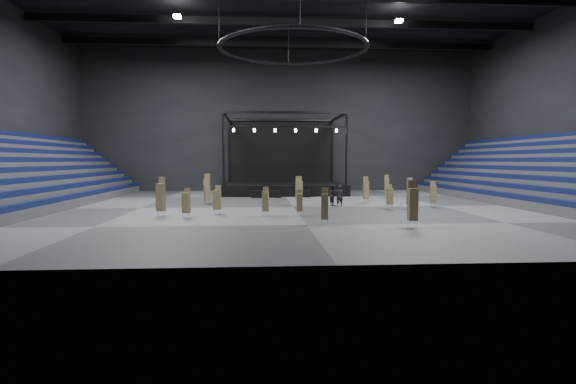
{
  "coord_description": "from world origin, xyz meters",
  "views": [
    {
      "loc": [
        -2.88,
        -37.19,
        3.87
      ],
      "look_at": [
        -0.57,
        -2.0,
        1.4
      ],
      "focal_mm": 28.0,
      "sensor_mm": 36.0,
      "label": 1
    }
  ],
  "objects": [
    {
      "name": "bleachers_left",
      "position": [
        -22.94,
        0.0,
        1.73
      ],
      "size": [
        7.2,
        40.0,
        6.4
      ],
      "color": "#454447",
      "rests_on": "floor"
    },
    {
      "name": "chair_stack_6",
      "position": [
        -0.04,
        -6.15,
        0.99
      ],
      "size": [
        0.42,
        0.42,
        1.86
      ],
      "rotation": [
        0.0,
        0.0,
        0.02
      ],
      "color": "silver",
      "rests_on": "floor"
    },
    {
      "name": "crew_member",
      "position": [
        3.49,
        0.8,
        0.9
      ],
      "size": [
        0.94,
        1.06,
        1.81
      ],
      "primitive_type": "imported",
      "rotation": [
        0.0,
        0.0,
        1.92
      ],
      "color": "black",
      "rests_on": "floor"
    },
    {
      "name": "chair_stack_10",
      "position": [
        -7.75,
        -6.77,
        1.07
      ],
      "size": [
        0.55,
        0.55,
        2.04
      ],
      "rotation": [
        0.0,
        0.0,
        -0.39
      ],
      "color": "silver",
      "rests_on": "floor"
    },
    {
      "name": "chair_stack_5",
      "position": [
        5.99,
        -11.99,
        1.4
      ],
      "size": [
        0.51,
        0.51,
        2.75
      ],
      "rotation": [
        0.0,
        0.0,
        -0.03
      ],
      "color": "silver",
      "rests_on": "floor"
    },
    {
      "name": "chair_stack_1",
      "position": [
        -9.61,
        -5.9,
        1.4
      ],
      "size": [
        0.62,
        0.62,
        2.75
      ],
      "rotation": [
        0.0,
        0.0,
        -0.32
      ],
      "color": "silver",
      "rests_on": "floor"
    },
    {
      "name": "flight_case_mid",
      "position": [
        -1.13,
        9.55,
        0.37
      ],
      "size": [
        1.24,
        0.96,
        0.74
      ],
      "primitive_type": "cube",
      "rotation": [
        0.0,
        0.0,
        -0.42
      ],
      "color": "black",
      "rests_on": "floor"
    },
    {
      "name": "chair_stack_0",
      "position": [
        -2.41,
        -6.2,
        1.07
      ],
      "size": [
        0.49,
        0.49,
        2.04
      ],
      "rotation": [
        0.0,
        0.0,
        -0.19
      ],
      "color": "silver",
      "rests_on": "floor"
    },
    {
      "name": "chair_stack_3",
      "position": [
        9.07,
        -2.78,
        1.33
      ],
      "size": [
        0.64,
        0.64,
        2.55
      ],
      "rotation": [
        0.0,
        0.0,
        0.27
      ],
      "color": "silver",
      "rests_on": "floor"
    },
    {
      "name": "bleachers_right",
      "position": [
        22.94,
        0.0,
        1.73
      ],
      "size": [
        7.2,
        40.0,
        6.4
      ],
      "color": "#454447",
      "rests_on": "floor"
    },
    {
      "name": "chair_stack_11",
      "position": [
        -7.5,
        3.3,
        1.39
      ],
      "size": [
        0.55,
        0.55,
        2.7
      ],
      "rotation": [
        0.0,
        0.0,
        -0.06
      ],
      "color": "silver",
      "rests_on": "floor"
    },
    {
      "name": "flight_case_left",
      "position": [
        -3.05,
        9.49,
        0.38
      ],
      "size": [
        1.17,
        0.62,
        0.76
      ],
      "primitive_type": "cube",
      "rotation": [
        0.0,
        0.0,
        -0.04
      ],
      "color": "black",
      "rests_on": "floor"
    },
    {
      "name": "man_center",
      "position": [
        3.93,
        0.15,
        0.91
      ],
      "size": [
        0.73,
        0.55,
        1.83
      ],
      "primitive_type": "imported",
      "rotation": [
        0.0,
        0.0,
        3.32
      ],
      "color": "black",
      "rests_on": "floor"
    },
    {
      "name": "chair_stack_9",
      "position": [
        11.6,
        -0.92,
        1.13
      ],
      "size": [
        0.5,
        0.5,
        2.16
      ],
      "rotation": [
        0.0,
        0.0,
        -0.13
      ],
      "color": "silver",
      "rests_on": "floor"
    },
    {
      "name": "chair_stack_4",
      "position": [
        10.25,
        8.01,
        1.24
      ],
      "size": [
        0.49,
        0.49,
        2.43
      ],
      "rotation": [
        0.0,
        0.0,
        -0.13
      ],
      "color": "silver",
      "rests_on": "floor"
    },
    {
      "name": "wall_front",
      "position": [
        0.0,
        -21.0,
        9.0
      ],
      "size": [
        50.0,
        0.2,
        18.0
      ],
      "primitive_type": "cube",
      "color": "black",
      "rests_on": "ground"
    },
    {
      "name": "chair_stack_7",
      "position": [
        6.81,
        2.72,
        1.27
      ],
      "size": [
        0.51,
        0.51,
        2.44
      ],
      "rotation": [
        0.0,
        0.0,
        -0.06
      ],
      "color": "silver",
      "rests_on": "floor"
    },
    {
      "name": "chair_stack_12",
      "position": [
        -7.42,
        2.5,
        1.06
      ],
      "size": [
        0.56,
        0.56,
        2.02
      ],
      "rotation": [
        0.0,
        0.0,
        0.39
      ],
      "color": "silver",
      "rests_on": "floor"
    },
    {
      "name": "chair_stack_14",
      "position": [
        1.08,
        -10.6,
        1.16
      ],
      "size": [
        0.48,
        0.48,
        2.27
      ],
      "rotation": [
        0.0,
        0.0,
        -0.18
      ],
      "color": "silver",
      "rests_on": "floor"
    },
    {
      "name": "chair_stack_8",
      "position": [
        -5.85,
        -4.98,
        1.12
      ],
      "size": [
        0.59,
        0.59,
        2.11
      ],
      "rotation": [
        0.0,
        0.0,
        -0.37
      ],
      "color": "silver",
      "rests_on": "floor"
    },
    {
      "name": "wall_back",
      "position": [
        0.0,
        21.0,
        9.0
      ],
      "size": [
        50.0,
        0.2,
        18.0
      ],
      "primitive_type": "cube",
      "color": "black",
      "rests_on": "ground"
    },
    {
      "name": "flight_case_right",
      "position": [
        1.98,
        9.91,
        0.4
      ],
      "size": [
        1.29,
        0.86,
        0.79
      ],
      "primitive_type": "cube",
      "rotation": [
        0.0,
        0.0,
        -0.24
      ],
      "color": "black",
      "rests_on": "floor"
    },
    {
      "name": "chair_stack_2",
      "position": [
        7.56,
        -2.16,
        1.05
      ],
      "size": [
        0.46,
        0.46,
        1.97
      ],
      "rotation": [
        0.0,
        0.0,
        0.03
      ],
      "color": "silver",
      "rests_on": "floor"
    },
    {
      "name": "stage",
      "position": [
        0.0,
        16.24,
        1.45
      ],
      "size": [
        14.0,
        10.0,
        9.2
      ],
      "color": "black",
      "rests_on": "floor"
    },
    {
      "name": "chair_stack_13",
      "position": [
        0.55,
        0.66,
        1.34
      ],
      "size": [
        0.58,
        0.58,
        2.55
      ],
      "rotation": [
        0.0,
        0.0,
        0.07
      ],
      "color": "silver",
      "rests_on": "floor"
    },
    {
      "name": "truss_ring",
      "position": [
        -0.0,
        0.0,
        13.0
      ],
      "size": [
        12.3,
        12.3,
        5.15
      ],
      "color": "black",
      "rests_on": "ceiling"
    },
    {
      "name": "floor",
      "position": [
        0.0,
        0.0,
        0.0
      ],
      "size": [
        50.0,
        50.0,
        0.0
      ],
      "primitive_type": "plane",
      "color": "#555558",
      "rests_on": "ground"
    }
  ]
}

